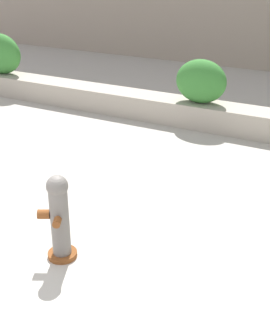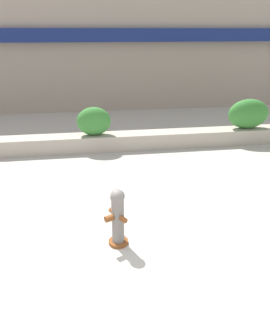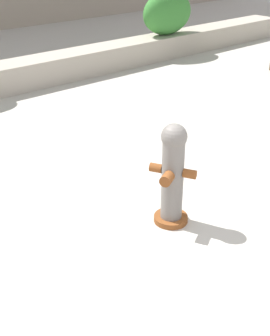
{
  "view_description": "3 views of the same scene",
  "coord_description": "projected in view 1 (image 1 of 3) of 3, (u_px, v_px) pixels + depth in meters",
  "views": [
    {
      "loc": [
        3.13,
        -2.82,
        3.36
      ],
      "look_at": [
        0.25,
        2.63,
        0.47
      ],
      "focal_mm": 50.0,
      "sensor_mm": 36.0,
      "label": 1
    },
    {
      "loc": [
        -0.28,
        -4.03,
        3.56
      ],
      "look_at": [
        0.7,
        2.27,
        0.87
      ],
      "focal_mm": 35.0,
      "sensor_mm": 36.0,
      "label": 2
    },
    {
      "loc": [
        -2.77,
        -1.96,
        2.71
      ],
      "look_at": [
        0.16,
        1.43,
        0.42
      ],
      "focal_mm": 50.0,
      "sensor_mm": 36.0,
      "label": 3
    }
  ],
  "objects": [
    {
      "name": "ground_plane",
      "position": [
        0.0,
        295.0,
        5.01
      ],
      "size": [
        120.0,
        120.0,
        0.0
      ],
      "primitive_type": "plane",
      "color": "#B2ADA3"
    },
    {
      "name": "planter_wall_low",
      "position": [
        200.0,
        114.0,
        9.7
      ],
      "size": [
        18.0,
        0.7,
        0.5
      ],
      "primitive_type": "cube",
      "color": "#ADA393",
      "rests_on": "ground"
    },
    {
      "name": "hedge_bush_0",
      "position": [
        0.0,
        54.0,
        11.65
      ],
      "size": [
        1.21,
        0.57,
        0.99
      ],
      "primitive_type": "ellipsoid",
      "color": "#387F33",
      "rests_on": "planter_wall_low"
    },
    {
      "name": "hedge_bush_1",
      "position": [
        201.0,
        81.0,
        9.42
      ],
      "size": [
        1.06,
        0.63,
        0.88
      ],
      "primitive_type": "ellipsoid",
      "color": "#387F33",
      "rests_on": "planter_wall_low"
    },
    {
      "name": "fire_hydrant",
      "position": [
        59.0,
        217.0,
        5.41
      ],
      "size": [
        0.49,
        0.47,
        1.08
      ],
      "color": "brown",
      "rests_on": "ground"
    }
  ]
}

